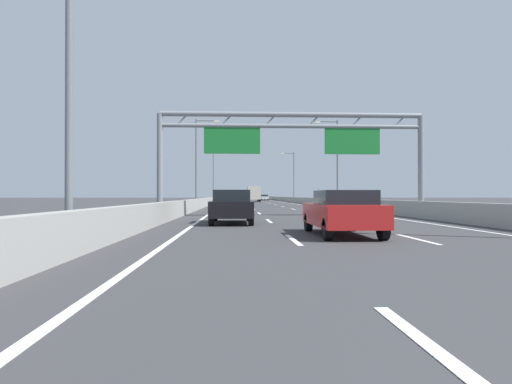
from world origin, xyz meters
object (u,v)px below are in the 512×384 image
streetlamp_left_near (79,35)px  silver_car (235,197)px  blue_car (235,198)px  white_car (265,197)px  sign_gantry (292,137)px  streetlamp_left_mid (199,157)px  box_truck (253,193)px  green_car (262,197)px  black_car (232,206)px  streetlamp_right_far (293,174)px  streetlamp_left_far (215,174)px  streetlamp_right_mid (335,158)px  red_car (342,212)px

streetlamp_left_near → silver_car: streetlamp_left_near is taller
blue_car → white_car: 15.55m
sign_gantry → silver_car: sign_gantry is taller
streetlamp_left_mid → box_truck: streetlamp_left_mid is taller
streetlamp_left_mid → green_car: size_ratio=2.22×
green_car → white_car: bearing=-87.3°
box_truck → black_car: bearing=-93.2°
black_car → green_car: 95.89m
white_car → streetlamp_right_far: bearing=-82.0°
sign_gantry → white_car: bearing=87.4°
sign_gantry → streetlamp_left_near: streetlamp_left_near is taller
box_truck → sign_gantry: bearing=-90.0°
streetlamp_left_far → white_car: (11.27, 26.10, -4.66)m
streetlamp_right_mid → black_car: bearing=-112.3°
streetlamp_right_mid → white_car: bearing=93.4°
green_car → box_truck: 31.11m
sign_gantry → black_car: bearing=-119.4°
streetlamp_left_far → streetlamp_right_mid: bearing=-67.3°
streetlamp_left_far → green_car: size_ratio=2.22×
streetlamp_right_mid → red_car: streetlamp_right_mid is taller
white_car → black_car: size_ratio=1.05×
streetlamp_right_far → silver_car: 56.43m
streetlamp_left_far → box_truck: streetlamp_left_far is taller
streetlamp_left_far → silver_car: streetlamp_left_far is taller
silver_car → streetlamp_left_mid: bearing=-92.3°
green_car → streetlamp_left_mid: bearing=-99.1°
streetlamp_left_far → sign_gantry: bearing=-82.4°
streetlamp_left_far → silver_car: (3.71, 55.11, -4.63)m
box_truck → streetlamp_left_far: bearing=-164.7°
streetlamp_left_mid → streetlamp_right_mid: same height
red_car → sign_gantry: bearing=89.7°
blue_car → green_car: size_ratio=1.01×
streetlamp_right_mid → black_car: 29.63m
red_car → black_car: (-3.57, 6.17, 0.03)m
red_car → streetlamp_left_far: bearing=96.1°
sign_gantry → silver_car: (-3.77, 111.35, -4.05)m
box_truck → green_car: bearing=83.6°
streetlamp_left_near → black_car: streetlamp_left_near is taller
white_car → silver_car: silver_car is taller
streetlamp_right_far → streetlamp_right_mid: bearing=-90.0°
sign_gantry → black_car: 8.43m
white_car → silver_car: size_ratio=1.02×
streetlamp_left_far → blue_car: streetlamp_left_far is taller
blue_car → silver_car: size_ratio=0.96×
box_truck → streetlamp_left_near: bearing=-95.8°
streetlamp_left_mid → box_truck: 38.56m
silver_car → streetlamp_left_near: bearing=-91.7°
streetlamp_right_far → blue_car: streetlamp_right_far is taller
sign_gantry → streetlamp_right_far: (7.46, 56.24, 0.58)m
white_car → red_car: white_car is taller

